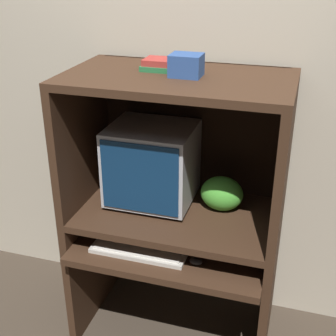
{
  "coord_description": "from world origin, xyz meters",
  "views": [
    {
      "loc": [
        0.55,
        -1.66,
        1.97
      ],
      "look_at": [
        -0.05,
        0.3,
        0.99
      ],
      "focal_mm": 50.0,
      "sensor_mm": 36.0,
      "label": 1
    }
  ],
  "objects": [
    {
      "name": "crt_monitor",
      "position": [
        -0.15,
        0.36,
        0.97
      ],
      "size": [
        0.42,
        0.37,
        0.41
      ],
      "color": "#B2B2B7",
      "rests_on": "desk_monitor_shelf"
    },
    {
      "name": "storage_box",
      "position": [
        0.04,
        0.29,
        1.5
      ],
      "size": [
        0.14,
        0.12,
        0.1
      ],
      "color": "navy",
      "rests_on": "hutch_upper"
    },
    {
      "name": "keyboard",
      "position": [
        -0.13,
        0.1,
        0.63
      ],
      "size": [
        0.47,
        0.15,
        0.03
      ],
      "color": "beige",
      "rests_on": "desk_base"
    },
    {
      "name": "desk_base",
      "position": [
        0.0,
        0.24,
        0.39
      ],
      "size": [
        1.03,
        0.66,
        0.61
      ],
      "color": "#382316",
      "rests_on": "ground_plane"
    },
    {
      "name": "book_stack",
      "position": [
        -0.08,
        0.37,
        1.47
      ],
      "size": [
        0.21,
        0.14,
        0.05
      ],
      "color": "#236638",
      "rests_on": "hutch_upper"
    },
    {
      "name": "mouse",
      "position": [
        0.16,
        0.09,
        0.63
      ],
      "size": [
        0.06,
        0.04,
        0.03
      ],
      "color": "#28282B",
      "rests_on": "desk_base"
    },
    {
      "name": "desk_monitor_shelf",
      "position": [
        0.0,
        0.3,
        0.73
      ],
      "size": [
        1.03,
        0.6,
        0.14
      ],
      "color": "#382316",
      "rests_on": "desk_base"
    },
    {
      "name": "wall_back",
      "position": [
        0.0,
        0.66,
        1.3
      ],
      "size": [
        6.0,
        0.06,
        2.6
      ],
      "color": "#B2A893",
      "rests_on": "ground_plane"
    },
    {
      "name": "snack_bag",
      "position": [
        0.21,
        0.38,
        0.85
      ],
      "size": [
        0.21,
        0.16,
        0.18
      ],
      "color": "green",
      "rests_on": "desk_monitor_shelf"
    },
    {
      "name": "hutch_upper",
      "position": [
        0.0,
        0.33,
        1.21
      ],
      "size": [
        1.03,
        0.6,
        0.69
      ],
      "color": "#382316",
      "rests_on": "desk_monitor_shelf"
    }
  ]
}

